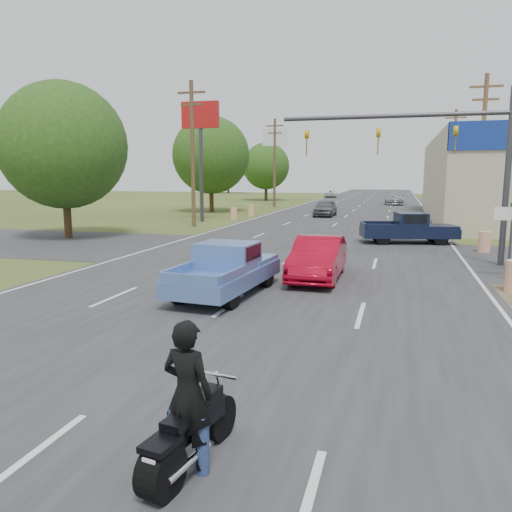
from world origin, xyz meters
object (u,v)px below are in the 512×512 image
(red_convertible, at_px, (318,259))
(distant_car_silver, at_px, (394,198))
(rider, at_px, (188,401))
(navy_pickup, at_px, (411,228))
(distant_car_white, at_px, (330,194))
(distant_car_grey, at_px, (325,208))
(motorcycle, at_px, (187,438))
(blue_pickup, at_px, (228,268))

(red_convertible, distance_m, distant_car_silver, 47.96)
(rider, bearing_deg, red_convertible, -78.95)
(distant_car_silver, bearing_deg, navy_pickup, -91.50)
(distant_car_white, bearing_deg, distant_car_silver, 113.50)
(red_convertible, distance_m, rider, 11.86)
(distant_car_white, bearing_deg, red_convertible, 91.65)
(red_convertible, relative_size, rider, 2.45)
(navy_pickup, distance_m, distant_car_grey, 18.05)
(motorcycle, bearing_deg, distant_car_grey, 105.36)
(blue_pickup, relative_size, distant_car_silver, 0.94)
(red_convertible, height_order, rider, rider)
(red_convertible, distance_m, motorcycle, 11.91)
(blue_pickup, distance_m, distant_car_white, 69.93)
(red_convertible, height_order, blue_pickup, blue_pickup)
(rider, xyz_separation_m, blue_pickup, (-2.58, 8.89, -0.10))
(blue_pickup, bearing_deg, distant_car_white, 99.82)
(red_convertible, height_order, distant_car_grey, red_convertible)
(navy_pickup, xyz_separation_m, distant_car_grey, (-6.94, 16.66, -0.10))
(red_convertible, relative_size, distant_car_silver, 0.84)
(navy_pickup, relative_size, distant_car_grey, 1.22)
(motorcycle, xyz_separation_m, rider, (0.01, 0.04, 0.46))
(rider, height_order, distant_car_white, rider)
(red_convertible, height_order, distant_car_white, red_convertible)
(navy_pickup, relative_size, distant_car_white, 1.20)
(navy_pickup, bearing_deg, distant_car_silver, 169.21)
(blue_pickup, xyz_separation_m, distant_car_white, (-6.01, 69.67, -0.20))
(blue_pickup, bearing_deg, distant_car_grey, 97.38)
(motorcycle, relative_size, distant_car_white, 0.46)
(red_convertible, height_order, motorcycle, red_convertible)
(distant_car_grey, height_order, distant_car_white, distant_car_grey)
(distant_car_white, bearing_deg, blue_pickup, 89.47)
(rider, bearing_deg, distant_car_white, -74.06)
(motorcycle, bearing_deg, distant_car_white, 105.93)
(motorcycle, height_order, navy_pickup, navy_pickup)
(distant_car_grey, bearing_deg, distant_car_white, 98.01)
(distant_car_white, bearing_deg, motorcycle, 90.77)
(blue_pickup, xyz_separation_m, distant_car_grey, (-1.32, 30.35, -0.08))
(red_convertible, xyz_separation_m, navy_pickup, (3.31, 10.72, 0.09))
(motorcycle, distance_m, distant_car_grey, 39.47)
(red_convertible, bearing_deg, navy_pickup, 72.40)
(blue_pickup, xyz_separation_m, distant_car_silver, (4.38, 50.88, -0.04))
(motorcycle, height_order, rider, rider)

